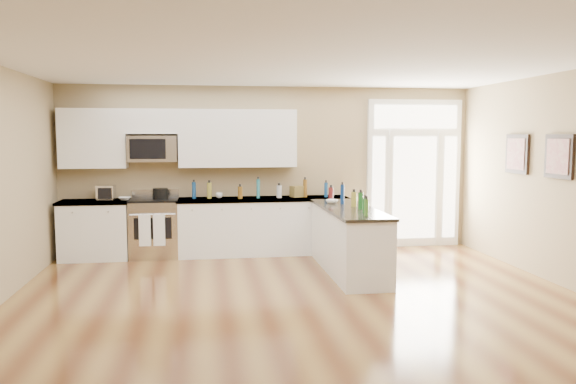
{
  "coord_description": "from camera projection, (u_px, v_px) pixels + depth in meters",
  "views": [
    {
      "loc": [
        -1.11,
        -5.54,
        1.97
      ],
      "look_at": [
        0.0,
        2.0,
        1.2
      ],
      "focal_mm": 35.0,
      "sensor_mm": 36.0,
      "label": 1
    }
  ],
  "objects": [
    {
      "name": "upper_cabinet_short",
      "position": [
        152.0,
        121.0,
        9.08
      ],
      "size": [
        0.82,
        0.33,
        0.4
      ],
      "primitive_type": "cube",
      "color": "white",
      "rests_on": "room_shell"
    },
    {
      "name": "kitchen_range",
      "position": [
        155.0,
        228.0,
        9.11
      ],
      "size": [
        0.77,
        0.68,
        1.08
      ],
      "color": "silver",
      "rests_on": "ground"
    },
    {
      "name": "peninsula_cabinet",
      "position": [
        349.0,
        242.0,
        8.1
      ],
      "size": [
        0.69,
        2.32,
        0.94
      ],
      "color": "white",
      "rests_on": "ground"
    },
    {
      "name": "ground",
      "position": [
        316.0,
        327.0,
        5.81
      ],
      "size": [
        8.0,
        8.0,
        0.0
      ],
      "primitive_type": "plane",
      "color": "brown"
    },
    {
      "name": "counter_bottles",
      "position": [
        294.0,
        194.0,
        8.78
      ],
      "size": [
        2.41,
        2.41,
        0.31
      ],
      "color": "#19591E",
      "rests_on": "back_cabinet_right"
    },
    {
      "name": "cup_counter",
      "position": [
        219.0,
        195.0,
        9.3
      ],
      "size": [
        0.15,
        0.15,
        0.09
      ],
      "primitive_type": "imported",
      "rotation": [
        0.0,
        0.0,
        0.41
      ],
      "color": "white",
      "rests_on": "back_cabinet_right"
    },
    {
      "name": "bowl_left",
      "position": [
        125.0,
        199.0,
        9.01
      ],
      "size": [
        0.2,
        0.2,
        0.05
      ],
      "primitive_type": "imported",
      "rotation": [
        0.0,
        0.0,
        -0.03
      ],
      "color": "white",
      "rests_on": "back_cabinet_left"
    },
    {
      "name": "cardboard_box",
      "position": [
        298.0,
        191.0,
        9.46
      ],
      "size": [
        0.27,
        0.24,
        0.19
      ],
      "primitive_type": "cube",
      "rotation": [
        0.0,
        0.0,
        0.4
      ],
      "color": "brown",
      "rests_on": "back_cabinet_right"
    },
    {
      "name": "entry_door",
      "position": [
        414.0,
        173.0,
        9.94
      ],
      "size": [
        1.7,
        0.1,
        2.6
      ],
      "color": "white",
      "rests_on": "ground"
    },
    {
      "name": "wall_art_far",
      "position": [
        559.0,
        156.0,
        7.32
      ],
      "size": [
        0.05,
        0.58,
        0.58
      ],
      "color": "black",
      "rests_on": "room_shell"
    },
    {
      "name": "toaster_oven",
      "position": [
        106.0,
        193.0,
        9.02
      ],
      "size": [
        0.29,
        0.23,
        0.23
      ],
      "primitive_type": "cube",
      "rotation": [
        0.0,
        0.0,
        -0.07
      ],
      "color": "silver",
      "rests_on": "back_cabinet_left"
    },
    {
      "name": "upper_cabinet_right",
      "position": [
        238.0,
        138.0,
        9.31
      ],
      "size": [
        1.94,
        0.33,
        0.95
      ],
      "primitive_type": "cube",
      "color": "white",
      "rests_on": "room_shell"
    },
    {
      "name": "upper_cabinet_left",
      "position": [
        93.0,
        138.0,
        8.97
      ],
      "size": [
        1.04,
        0.33,
        0.95
      ],
      "primitive_type": "cube",
      "color": "white",
      "rests_on": "room_shell"
    },
    {
      "name": "bowl_peninsula",
      "position": [
        332.0,
        201.0,
        8.57
      ],
      "size": [
        0.2,
        0.2,
        0.06
      ],
      "primitive_type": "imported",
      "rotation": [
        0.0,
        0.0,
        0.11
      ],
      "color": "white",
      "rests_on": "peninsula_cabinet"
    },
    {
      "name": "wall_art_near",
      "position": [
        517.0,
        154.0,
        8.31
      ],
      "size": [
        0.05,
        0.58,
        0.58
      ],
      "color": "black",
      "rests_on": "room_shell"
    },
    {
      "name": "stockpot",
      "position": [
        160.0,
        193.0,
        9.07
      ],
      "size": [
        0.26,
        0.26,
        0.19
      ],
      "primitive_type": "cylinder",
      "rotation": [
        0.0,
        0.0,
        -0.06
      ],
      "color": "black",
      "rests_on": "kitchen_range"
    },
    {
      "name": "room_shell",
      "position": [
        317.0,
        162.0,
        5.64
      ],
      "size": [
        8.0,
        8.0,
        8.0
      ],
      "color": "tan",
      "rests_on": "ground"
    },
    {
      "name": "back_cabinet_right",
      "position": [
        264.0,
        228.0,
        9.37
      ],
      "size": [
        2.85,
        0.66,
        0.94
      ],
      "color": "white",
      "rests_on": "ground"
    },
    {
      "name": "back_cabinet_left",
      "position": [
        95.0,
        232.0,
        8.98
      ],
      "size": [
        1.1,
        0.66,
        0.94
      ],
      "color": "white",
      "rests_on": "ground"
    },
    {
      "name": "microwave",
      "position": [
        153.0,
        149.0,
        9.08
      ],
      "size": [
        0.78,
        0.41,
        0.42
      ],
      "color": "silver",
      "rests_on": "room_shell"
    }
  ]
}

